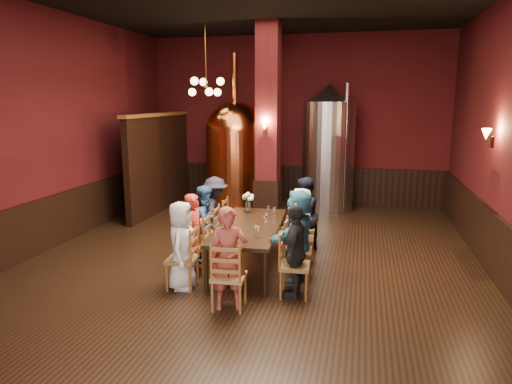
% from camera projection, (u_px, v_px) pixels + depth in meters
% --- Properties ---
extents(room, '(10.00, 10.02, 4.50)m').
position_uv_depth(room, '(252.00, 134.00, 7.62)').
color(room, black).
rests_on(room, ground).
extents(wainscot_right, '(0.08, 9.90, 1.00)m').
position_uv_depth(wainscot_right, '(499.00, 251.00, 7.08)').
color(wainscot_right, black).
rests_on(wainscot_right, ground).
extents(wainscot_back, '(7.90, 0.08, 1.00)m').
position_uv_depth(wainscot_back, '(294.00, 184.00, 12.70)').
color(wainscot_back, black).
rests_on(wainscot_back, ground).
extents(wainscot_left, '(0.08, 9.90, 1.00)m').
position_uv_depth(wainscot_left, '(54.00, 221.00, 8.85)').
color(wainscot_left, black).
rests_on(wainscot_left, ground).
extents(column, '(0.58, 0.58, 4.50)m').
position_uv_depth(column, '(268.00, 125.00, 10.36)').
color(column, '#4A0F14').
rests_on(column, ground).
extents(partition, '(0.22, 3.50, 2.40)m').
position_uv_depth(partition, '(160.00, 164.00, 11.60)').
color(partition, black).
rests_on(partition, ground).
extents(pendant_cluster, '(0.90, 0.90, 1.70)m').
position_uv_depth(pendant_cluster, '(206.00, 87.00, 10.62)').
color(pendant_cluster, '#A57226').
rests_on(pendant_cluster, room).
extents(sconce_wall, '(0.20, 0.20, 0.36)m').
position_uv_depth(sconce_wall, '(493.00, 137.00, 7.52)').
color(sconce_wall, black).
rests_on(sconce_wall, room).
extents(sconce_column, '(0.20, 0.20, 0.36)m').
position_uv_depth(sconce_column, '(265.00, 128.00, 10.08)').
color(sconce_column, black).
rests_on(sconce_column, column).
extents(dining_table, '(1.15, 2.46, 0.75)m').
position_uv_depth(dining_table, '(249.00, 229.00, 7.64)').
color(dining_table, black).
rests_on(dining_table, ground).
extents(chair_0, '(0.49, 0.49, 0.92)m').
position_uv_depth(chair_0, '(182.00, 259.00, 6.86)').
color(chair_0, brown).
rests_on(chair_0, ground).
extents(person_0, '(0.50, 0.70, 1.34)m').
position_uv_depth(person_0, '(181.00, 245.00, 6.81)').
color(person_0, silver).
rests_on(person_0, ground).
extents(chair_1, '(0.49, 0.49, 0.92)m').
position_uv_depth(chair_1, '(195.00, 245.00, 7.50)').
color(chair_1, brown).
rests_on(chair_1, ground).
extents(person_1, '(0.36, 0.51, 1.32)m').
position_uv_depth(person_1, '(195.00, 233.00, 7.46)').
color(person_1, red).
rests_on(person_1, ground).
extents(chair_2, '(0.49, 0.49, 0.92)m').
position_uv_depth(chair_2, '(206.00, 234.00, 8.14)').
color(chair_2, brown).
rests_on(chair_2, ground).
extents(person_2, '(0.35, 0.66, 1.33)m').
position_uv_depth(person_2, '(206.00, 222.00, 8.10)').
color(person_2, '#284E86').
rests_on(person_2, ground).
extents(chair_3, '(0.49, 0.49, 0.92)m').
position_uv_depth(chair_3, '(215.00, 224.00, 8.79)').
color(chair_3, brown).
rests_on(chair_3, ground).
extents(person_3, '(0.77, 1.01, 1.37)m').
position_uv_depth(person_3, '(215.00, 212.00, 8.74)').
color(person_3, black).
rests_on(person_3, ground).
extents(chair_4, '(0.49, 0.49, 0.92)m').
position_uv_depth(chair_4, '(295.00, 265.00, 6.58)').
color(chair_4, brown).
rests_on(chair_4, ground).
extents(person_4, '(0.39, 0.82, 1.36)m').
position_uv_depth(person_4, '(295.00, 251.00, 6.54)').
color(person_4, black).
rests_on(person_4, ground).
extents(chair_5, '(0.49, 0.49, 0.92)m').
position_uv_depth(chair_5, '(298.00, 251.00, 7.23)').
color(chair_5, brown).
rests_on(chair_5, ground).
extents(person_5, '(0.74, 1.41, 1.45)m').
position_uv_depth(person_5, '(299.00, 235.00, 7.18)').
color(person_5, teal).
rests_on(person_5, ground).
extents(chair_6, '(0.49, 0.49, 0.92)m').
position_uv_depth(chair_6, '(301.00, 238.00, 7.87)').
color(chair_6, brown).
rests_on(chair_6, ground).
extents(person_6, '(0.57, 0.74, 1.34)m').
position_uv_depth(person_6, '(301.00, 227.00, 7.82)').
color(person_6, beige).
rests_on(person_6, ground).
extents(chair_7, '(0.49, 0.49, 0.92)m').
position_uv_depth(chair_7, '(304.00, 228.00, 8.51)').
color(chair_7, brown).
rests_on(chair_7, ground).
extents(person_7, '(0.53, 0.76, 1.42)m').
position_uv_depth(person_7, '(304.00, 215.00, 8.46)').
color(person_7, black).
rests_on(person_7, ground).
extents(chair_8, '(0.49, 0.49, 0.92)m').
position_uv_depth(chair_8, '(229.00, 276.00, 6.19)').
color(chair_8, brown).
rests_on(chair_8, ground).
extents(person_8, '(0.60, 0.48, 1.42)m').
position_uv_depth(person_8, '(229.00, 259.00, 6.14)').
color(person_8, brown).
rests_on(person_8, ground).
extents(copper_kettle, '(1.66, 1.66, 3.91)m').
position_uv_depth(copper_kettle, '(235.00, 155.00, 11.57)').
color(copper_kettle, black).
rests_on(copper_kettle, ground).
extents(steel_vessel, '(1.48, 1.48, 3.20)m').
position_uv_depth(steel_vessel, '(328.00, 148.00, 11.59)').
color(steel_vessel, '#B2B2B7').
rests_on(steel_vessel, ground).
extents(rose_vase, '(0.22, 0.22, 0.38)m').
position_uv_depth(rose_vase, '(248.00, 199.00, 8.43)').
color(rose_vase, white).
rests_on(rose_vase, dining_table).
extents(wine_glass_0, '(0.07, 0.07, 0.17)m').
position_uv_depth(wine_glass_0, '(259.00, 232.00, 6.90)').
color(wine_glass_0, white).
rests_on(wine_glass_0, dining_table).
extents(wine_glass_1, '(0.07, 0.07, 0.17)m').
position_uv_depth(wine_glass_1, '(266.00, 217.00, 7.78)').
color(wine_glass_1, white).
rests_on(wine_glass_1, dining_table).
extents(wine_glass_2, '(0.07, 0.07, 0.17)m').
position_uv_depth(wine_glass_2, '(265.00, 221.00, 7.57)').
color(wine_glass_2, white).
rests_on(wine_glass_2, dining_table).
extents(wine_glass_3, '(0.07, 0.07, 0.17)m').
position_uv_depth(wine_glass_3, '(256.00, 231.00, 6.96)').
color(wine_glass_3, white).
rests_on(wine_glass_3, dining_table).
extents(wine_glass_4, '(0.07, 0.07, 0.17)m').
position_uv_depth(wine_glass_4, '(274.00, 212.00, 8.15)').
color(wine_glass_4, white).
rests_on(wine_glass_4, dining_table).
extents(wine_glass_5, '(0.07, 0.07, 0.17)m').
position_uv_depth(wine_glass_5, '(268.00, 211.00, 8.25)').
color(wine_glass_5, white).
rests_on(wine_glass_5, dining_table).
extents(wine_glass_6, '(0.07, 0.07, 0.17)m').
position_uv_depth(wine_glass_6, '(228.00, 229.00, 7.11)').
color(wine_glass_6, white).
rests_on(wine_glass_6, dining_table).
extents(wine_glass_7, '(0.07, 0.07, 0.17)m').
position_uv_depth(wine_glass_7, '(227.00, 233.00, 6.90)').
color(wine_glass_7, white).
rests_on(wine_glass_7, dining_table).
extents(wine_glass_8, '(0.07, 0.07, 0.17)m').
position_uv_depth(wine_glass_8, '(237.00, 237.00, 6.68)').
color(wine_glass_8, white).
rests_on(wine_glass_8, dining_table).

